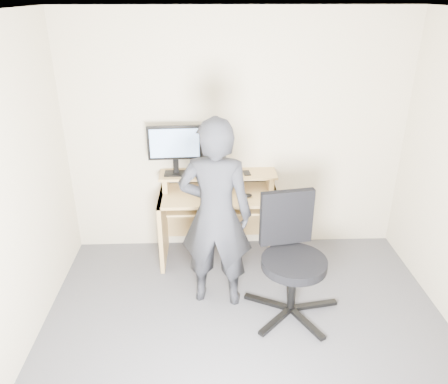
{
  "coord_description": "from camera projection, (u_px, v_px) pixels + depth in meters",
  "views": [
    {
      "loc": [
        -0.31,
        -2.55,
        2.61
      ],
      "look_at": [
        -0.16,
        1.05,
        0.95
      ],
      "focal_mm": 35.0,
      "sensor_mm": 36.0,
      "label": 1
    }
  ],
  "objects": [
    {
      "name": "back_wall",
      "position": [
        237.0,
        137.0,
        4.48
      ],
      "size": [
        3.5,
        0.02,
        2.5
      ],
      "primitive_type": "cube",
      "color": "beige",
      "rests_on": "ground"
    },
    {
      "name": "charger",
      "position": [
        190.0,
        174.0,
        4.41
      ],
      "size": [
        0.05,
        0.05,
        0.03
      ],
      "primitive_type": "cube",
      "rotation": [
        0.0,
        0.0,
        0.26
      ],
      "color": "black",
      "rests_on": "desk"
    },
    {
      "name": "person",
      "position": [
        216.0,
        215.0,
        3.73
      ],
      "size": [
        0.69,
        0.51,
        1.74
      ],
      "primitive_type": "imported",
      "rotation": [
        0.0,
        0.0,
        2.99
      ],
      "color": "black",
      "rests_on": "ground"
    },
    {
      "name": "travel_mug",
      "position": [
        222.0,
        165.0,
        4.46
      ],
      "size": [
        0.08,
        0.08,
        0.17
      ],
      "primitive_type": "cylinder",
      "rotation": [
        0.0,
        0.0,
        0.12
      ],
      "color": "silver",
      "rests_on": "desk"
    },
    {
      "name": "desk",
      "position": [
        218.0,
        208.0,
        4.57
      ],
      "size": [
        1.2,
        0.6,
        0.91
      ],
      "color": "tan",
      "rests_on": "ground"
    },
    {
      "name": "external_drive",
      "position": [
        206.0,
        164.0,
        4.44
      ],
      "size": [
        0.11,
        0.14,
        0.2
      ],
      "primitive_type": "cube",
      "rotation": [
        0.0,
        0.0,
        0.3
      ],
      "color": "black",
      "rests_on": "desk"
    },
    {
      "name": "ceiling",
      "position": [
        261.0,
        14.0,
        2.37
      ],
      "size": [
        3.5,
        3.5,
        0.02
      ],
      "primitive_type": "cube",
      "color": "white",
      "rests_on": "back_wall"
    },
    {
      "name": "office_chair",
      "position": [
        291.0,
        252.0,
        3.73
      ],
      "size": [
        0.83,
        0.83,
        1.06
      ],
      "rotation": [
        0.0,
        0.0,
        0.17
      ],
      "color": "black",
      "rests_on": "ground"
    },
    {
      "name": "monitor",
      "position": [
        175.0,
        146.0,
        4.32
      ],
      "size": [
        0.54,
        0.15,
        0.51
      ],
      "rotation": [
        0.0,
        0.0,
        0.05
      ],
      "color": "black",
      "rests_on": "desk"
    },
    {
      "name": "mouse",
      "position": [
        247.0,
        195.0,
        4.32
      ],
      "size": [
        0.1,
        0.07,
        0.04
      ],
      "primitive_type": "ellipsoid",
      "rotation": [
        0.0,
        0.0,
        -0.02
      ],
      "color": "black",
      "rests_on": "desk"
    },
    {
      "name": "keyboard",
      "position": [
        208.0,
        205.0,
        4.36
      ],
      "size": [
        0.49,
        0.3,
        0.03
      ],
      "primitive_type": "cube",
      "rotation": [
        0.0,
        0.0,
        -0.27
      ],
      "color": "black",
      "rests_on": "desk"
    },
    {
      "name": "headphones",
      "position": [
        208.0,
        170.0,
        4.53
      ],
      "size": [
        0.16,
        0.16,
        0.06
      ],
      "primitive_type": "torus",
      "rotation": [
        0.26,
        0.0,
        -0.0
      ],
      "color": "silver",
      "rests_on": "desk"
    },
    {
      "name": "smartphone",
      "position": [
        247.0,
        173.0,
        4.47
      ],
      "size": [
        0.08,
        0.14,
        0.01
      ],
      "primitive_type": "cube",
      "rotation": [
        0.0,
        0.0,
        0.1
      ],
      "color": "black",
      "rests_on": "desk"
    },
    {
      "name": "ground",
      "position": [
        250.0,
        358.0,
        3.42
      ],
      "size": [
        3.5,
        3.5,
        0.0
      ],
      "primitive_type": "plane",
      "color": "#4F4E53",
      "rests_on": "ground"
    }
  ]
}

